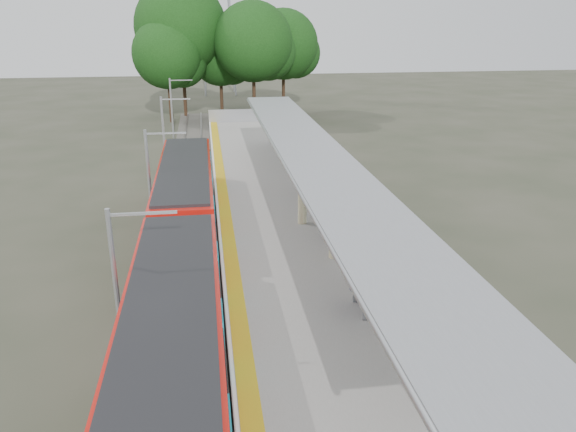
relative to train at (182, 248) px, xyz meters
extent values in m
cube|color=#59544C|center=(0.00, 8.28, -1.93)|extent=(3.00, 70.00, 0.24)
cube|color=gray|center=(4.50, 8.28, -1.55)|extent=(6.00, 50.00, 1.00)
cube|color=gold|center=(1.95, 8.28, -1.04)|extent=(0.60, 50.00, 0.02)
cube|color=#9EA0A5|center=(4.50, 33.23, -0.45)|extent=(6.00, 0.10, 1.20)
cube|color=black|center=(0.00, -7.02, -1.40)|extent=(2.50, 13.50, 0.70)
cube|color=red|center=(0.00, -7.02, 0.20)|extent=(2.65, 13.50, 2.50)
cube|color=black|center=(0.00, -7.02, 0.25)|extent=(2.72, 12.96, 1.20)
cube|color=black|center=(0.00, -7.02, 1.50)|extent=(2.40, 12.82, 0.15)
cube|color=#0D758B|center=(1.36, -7.02, 0.05)|extent=(0.04, 1.30, 2.00)
cube|color=black|center=(0.00, 7.08, -1.40)|extent=(2.50, 13.50, 0.70)
cube|color=red|center=(0.00, 7.08, 0.20)|extent=(2.65, 13.50, 2.50)
cube|color=black|center=(0.00, 7.08, 0.25)|extent=(2.72, 12.96, 1.20)
cube|color=black|center=(0.00, 7.08, 1.50)|extent=(2.40, 12.83, 0.15)
cube|color=#0D758B|center=(1.36, 7.08, 0.05)|extent=(0.04, 1.30, 2.00)
cylinder|color=black|center=(0.00, 2.36, -1.70)|extent=(2.20, 0.70, 0.70)
cube|color=black|center=(0.00, 0.03, -0.05)|extent=(2.30, 0.80, 2.40)
cube|color=#9EA0A5|center=(6.50, -9.72, 0.70)|extent=(0.25, 0.25, 3.50)
cube|color=#9EA0A5|center=(6.50, -5.72, 0.70)|extent=(0.25, 0.25, 3.50)
cube|color=#9EA0A5|center=(6.50, -1.72, 0.70)|extent=(0.25, 0.25, 3.50)
cube|color=#9EA0A5|center=(6.50, 2.28, 0.70)|extent=(0.25, 0.25, 3.50)
cube|color=#9EA0A5|center=(6.50, 6.28, 0.70)|extent=(0.25, 0.25, 3.50)
cube|color=#9EA0A5|center=(6.50, 10.28, 0.70)|extent=(0.25, 0.25, 3.50)
cube|color=#9EA0A5|center=(6.50, 14.28, 0.70)|extent=(0.25, 0.25, 3.50)
cube|color=#9EA0A5|center=(6.50, 18.28, 0.70)|extent=(0.25, 0.25, 3.50)
cube|color=#9EA0A5|center=(6.50, 22.28, 0.70)|extent=(0.25, 0.25, 3.50)
cube|color=gray|center=(6.10, 4.28, 2.53)|extent=(3.20, 38.00, 0.16)
cylinder|color=#9EA0A5|center=(4.55, 4.28, 2.45)|extent=(0.24, 38.00, 0.24)
cube|color=silver|center=(7.20, -7.72, 0.15)|extent=(0.05, 3.70, 2.20)
cube|color=silver|center=(7.20, -3.72, 0.15)|extent=(0.05, 3.70, 2.20)
cube|color=silver|center=(7.20, 4.28, 0.15)|extent=(0.05, 3.70, 2.20)
cube|color=silver|center=(7.20, 8.28, 0.15)|extent=(0.05, 3.70, 2.20)
cube|color=silver|center=(7.20, 16.28, 0.15)|extent=(0.05, 3.70, 2.20)
cube|color=silver|center=(7.20, 20.28, 0.15)|extent=(0.05, 3.70, 2.20)
cylinder|color=#382316|center=(-2.35, 39.56, 0.27)|extent=(0.36, 0.36, 4.65)
sphere|color=#1A4B15|center=(-2.35, 39.56, 4.92)|extent=(7.06, 7.06, 7.06)
cylinder|color=#382316|center=(-0.91, 42.01, 1.11)|extent=(0.36, 0.36, 6.32)
sphere|color=#1A4B15|center=(-0.91, 42.01, 7.43)|extent=(9.61, 9.61, 9.61)
cylinder|color=#382316|center=(3.10, 43.38, 0.12)|extent=(0.36, 0.36, 4.34)
sphere|color=#1A4B15|center=(3.10, 43.38, 4.46)|extent=(6.60, 6.60, 6.60)
cylinder|color=#382316|center=(6.43, 39.58, 0.64)|extent=(0.36, 0.36, 5.39)
sphere|color=#1A4B15|center=(6.43, 39.58, 6.04)|extent=(8.20, 8.20, 8.20)
cylinder|color=#382316|center=(10.17, 43.69, 0.48)|extent=(0.36, 0.36, 5.07)
sphere|color=#1A4B15|center=(10.17, 43.69, 5.55)|extent=(7.71, 7.71, 7.71)
cylinder|color=#9EA0A5|center=(-1.80, -4.72, 0.65)|extent=(0.16, 0.16, 5.40)
cube|color=#9EA0A5|center=(-0.80, -4.72, 3.15)|extent=(2.00, 0.08, 0.08)
cylinder|color=#9EA0A5|center=(-1.80, 7.28, 0.65)|extent=(0.16, 0.16, 5.40)
cube|color=#9EA0A5|center=(-0.80, 7.28, 3.15)|extent=(2.00, 0.08, 0.08)
cylinder|color=#9EA0A5|center=(-1.80, 19.28, 0.65)|extent=(0.16, 0.16, 5.40)
cube|color=#9EA0A5|center=(-0.80, 19.28, 3.15)|extent=(2.00, 0.08, 0.08)
cylinder|color=#9EA0A5|center=(-1.80, 31.28, 0.65)|extent=(0.16, 0.16, 5.40)
cube|color=#9EA0A5|center=(-0.80, 31.28, 3.15)|extent=(2.00, 0.08, 0.08)
cube|color=#0E1549|center=(6.29, -4.01, -0.57)|extent=(0.61, 1.63, 0.06)
cube|color=#0E1549|center=(6.08, -4.01, -0.26)|extent=(0.20, 1.59, 0.58)
cube|color=#9EA0A5|center=(6.29, -4.64, -0.82)|extent=(0.43, 0.10, 0.47)
cube|color=#9EA0A5|center=(6.29, -3.37, -0.82)|extent=(0.43, 0.10, 0.47)
cube|color=#0E1549|center=(7.12, 2.49, -0.59)|extent=(0.49, 1.56, 0.06)
cube|color=#0E1549|center=(6.91, 2.49, -0.28)|extent=(0.09, 1.55, 0.57)
cube|color=#9EA0A5|center=(7.12, 1.87, -0.83)|extent=(0.41, 0.07, 0.45)
cube|color=#9EA0A5|center=(7.12, 3.11, -0.83)|extent=(0.41, 0.07, 0.45)
cube|color=#0E1549|center=(7.20, 22.41, -0.54)|extent=(0.83, 1.78, 0.07)
cube|color=#0E1549|center=(6.97, 22.41, -0.20)|extent=(0.40, 1.69, 0.63)
cube|color=#9EA0A5|center=(7.20, 21.73, -0.80)|extent=(0.46, 0.16, 0.50)
cube|color=#9EA0A5|center=(7.20, 23.10, -0.80)|extent=(0.46, 0.16, 0.50)
cylinder|color=beige|center=(6.29, 0.59, -0.20)|extent=(0.45, 0.45, 1.70)
cube|color=red|center=(6.29, 0.59, 0.82)|extent=(0.40, 0.10, 0.28)
cylinder|color=beige|center=(5.66, 4.89, -0.24)|extent=(0.43, 0.43, 1.63)
cube|color=red|center=(5.66, 4.89, 0.74)|extent=(0.38, 0.18, 0.27)
cylinder|color=#9EA0A5|center=(6.73, -3.86, -0.55)|extent=(0.63, 0.63, 1.00)
camera|label=1|loc=(1.16, -20.75, 8.67)|focal=35.00mm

